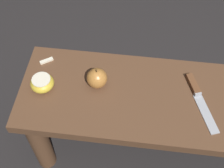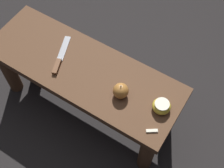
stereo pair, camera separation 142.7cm
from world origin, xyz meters
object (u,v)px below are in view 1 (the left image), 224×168
(apple_whole, at_px, (97,78))
(knife, at_px, (197,93))
(apple_cut, at_px, (42,83))
(wooden_bench, at_px, (159,112))

(apple_whole, bearing_deg, knife, 179.73)
(apple_whole, height_order, apple_cut, apple_whole)
(wooden_bench, relative_size, knife, 4.33)
(wooden_bench, xyz_separation_m, apple_cut, (0.44, 0.01, 0.12))
(knife, height_order, apple_whole, apple_whole)
(wooden_bench, distance_m, apple_whole, 0.28)
(wooden_bench, height_order, knife, knife)
(knife, xyz_separation_m, apple_whole, (0.37, -0.00, 0.03))
(wooden_bench, xyz_separation_m, apple_whole, (0.24, -0.03, 0.14))
(knife, relative_size, apple_cut, 2.78)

